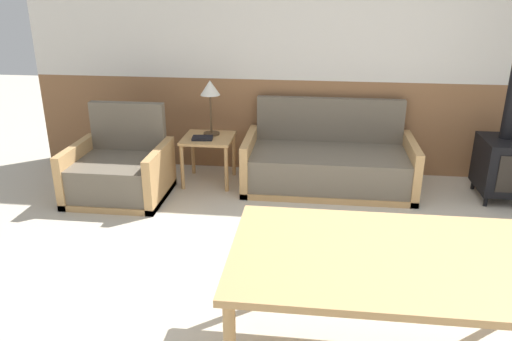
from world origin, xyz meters
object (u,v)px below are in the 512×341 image
(armchair, at_px, (120,172))
(side_table, at_px, (208,144))
(table_lamp, at_px, (210,92))
(couch, at_px, (328,164))
(dining_table, at_px, (390,265))
(wood_stove, at_px, (506,144))

(armchair, distance_m, side_table, 0.96)
(table_lamp, bearing_deg, couch, -3.02)
(couch, bearing_deg, dining_table, -84.17)
(couch, bearing_deg, table_lamp, 176.98)
(side_table, relative_size, dining_table, 0.31)
(armchair, relative_size, wood_stove, 0.39)
(armchair, relative_size, table_lamp, 1.60)
(couch, relative_size, side_table, 3.32)
(table_lamp, bearing_deg, dining_table, -60.64)
(side_table, distance_m, wood_stove, 2.98)
(couch, distance_m, dining_table, 2.69)
(armchair, xyz_separation_m, dining_table, (2.35, -2.13, 0.40))
(couch, distance_m, table_lamp, 1.45)
(couch, distance_m, side_table, 1.29)
(table_lamp, height_order, wood_stove, wood_stove)
(couch, height_order, dining_table, couch)
(armchair, height_order, side_table, armchair)
(wood_stove, bearing_deg, side_table, 178.73)
(side_table, xyz_separation_m, table_lamp, (0.02, 0.09, 0.54))
(armchair, relative_size, dining_table, 0.56)
(armchair, xyz_separation_m, table_lamp, (0.83, 0.58, 0.71))
(couch, bearing_deg, armchair, -166.14)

